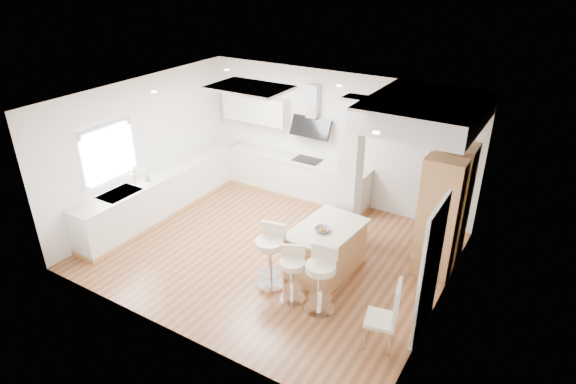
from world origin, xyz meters
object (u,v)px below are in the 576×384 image
Objects in this scene: peninsula at (326,249)px; bar_stool_c at (321,277)px; dining_chair at (389,314)px; bar_stool_b at (293,272)px; bar_stool_a at (270,253)px.

peninsula is 1.04m from bar_stool_c.
bar_stool_c is 0.99× the size of dining_chair.
peninsula is 1.60× the size of bar_stool_b.
dining_chair is (1.14, -0.22, -0.02)m from bar_stool_c.
bar_stool_c is at bearing -17.25° from bar_stool_a.
bar_stool_c is (0.39, -0.95, 0.17)m from peninsula.
bar_stool_b is at bearing 171.12° from bar_stool_c.
peninsula is 1.36× the size of bar_stool_a.
bar_stool_a is 1.01× the size of dining_chair.
bar_stool_b is at bearing -90.11° from peninsula.
peninsula is at bearing 103.19° from bar_stool_c.
bar_stool_a is 2.15m from dining_chair.
bar_stool_a reaches higher than dining_chair.
peninsula is 1.38× the size of bar_stool_c.
dining_chair is (1.62, -0.21, 0.06)m from bar_stool_b.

